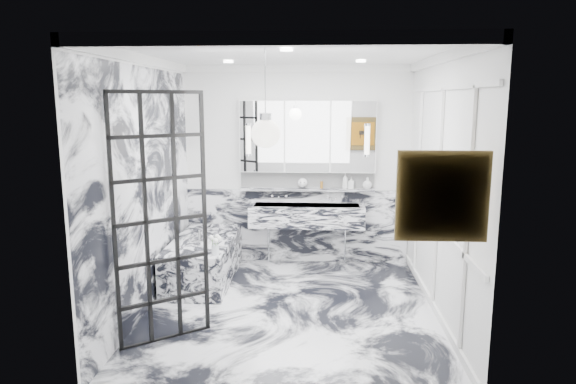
# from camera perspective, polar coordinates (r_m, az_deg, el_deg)

# --- Properties ---
(floor) EXTENTS (3.60, 3.60, 0.00)m
(floor) POSITION_cam_1_polar(r_m,az_deg,el_deg) (5.94, 0.21, -12.85)
(floor) COLOR white
(floor) RESTS_ON ground
(ceiling) EXTENTS (3.60, 3.60, 0.00)m
(ceiling) POSITION_cam_1_polar(r_m,az_deg,el_deg) (5.48, 0.23, 15.15)
(ceiling) COLOR white
(ceiling) RESTS_ON wall_back
(wall_back) EXTENTS (3.60, 0.00, 3.60)m
(wall_back) POSITION_cam_1_polar(r_m,az_deg,el_deg) (7.32, 1.00, 2.95)
(wall_back) COLOR white
(wall_back) RESTS_ON floor
(wall_front) EXTENTS (3.60, 0.00, 3.60)m
(wall_front) POSITION_cam_1_polar(r_m,az_deg,el_deg) (3.79, -1.28, -4.02)
(wall_front) COLOR white
(wall_front) RESTS_ON floor
(wall_left) EXTENTS (0.00, 3.60, 3.60)m
(wall_left) POSITION_cam_1_polar(r_m,az_deg,el_deg) (5.85, -15.62, 0.71)
(wall_left) COLOR white
(wall_left) RESTS_ON floor
(wall_right) EXTENTS (0.00, 3.60, 3.60)m
(wall_right) POSITION_cam_1_polar(r_m,az_deg,el_deg) (5.69, 16.54, 0.39)
(wall_right) COLOR white
(wall_right) RESTS_ON floor
(marble_clad_back) EXTENTS (3.18, 0.05, 1.05)m
(marble_clad_back) POSITION_cam_1_polar(r_m,az_deg,el_deg) (7.46, 0.97, -3.75)
(marble_clad_back) COLOR white
(marble_clad_back) RESTS_ON floor
(marble_clad_left) EXTENTS (0.02, 3.56, 2.68)m
(marble_clad_left) POSITION_cam_1_polar(r_m,az_deg,el_deg) (5.86, -15.46, 0.13)
(marble_clad_left) COLOR white
(marble_clad_left) RESTS_ON floor
(panel_molding) EXTENTS (0.03, 3.40, 2.30)m
(panel_molding) POSITION_cam_1_polar(r_m,az_deg,el_deg) (5.70, 16.29, -0.60)
(panel_molding) COLOR white
(panel_molding) RESTS_ON floor
(soap_bottle_a) EXTENTS (0.09, 0.09, 0.22)m
(soap_bottle_a) POSITION_cam_1_polar(r_m,az_deg,el_deg) (7.27, 6.38, 1.23)
(soap_bottle_a) COLOR #8C5919
(soap_bottle_a) RESTS_ON ledge
(soap_bottle_b) EXTENTS (0.09, 0.09, 0.17)m
(soap_bottle_b) POSITION_cam_1_polar(r_m,az_deg,el_deg) (7.27, 7.05, 1.03)
(soap_bottle_b) COLOR #4C4C51
(soap_bottle_b) RESTS_ON ledge
(soap_bottle_c) EXTENTS (0.17, 0.17, 0.16)m
(soap_bottle_c) POSITION_cam_1_polar(r_m,az_deg,el_deg) (7.29, 8.80, 0.99)
(soap_bottle_c) COLOR silver
(soap_bottle_c) RESTS_ON ledge
(face_pot) EXTENTS (0.14, 0.14, 0.14)m
(face_pot) POSITION_cam_1_polar(r_m,az_deg,el_deg) (7.26, 1.64, 1.02)
(face_pot) COLOR white
(face_pot) RESTS_ON ledge
(amber_bottle) EXTENTS (0.04, 0.04, 0.10)m
(amber_bottle) POSITION_cam_1_polar(r_m,az_deg,el_deg) (7.26, 3.75, 0.80)
(amber_bottle) COLOR #8C5919
(amber_bottle) RESTS_ON ledge
(flower_vase) EXTENTS (0.09, 0.09, 0.12)m
(flower_vase) POSITION_cam_1_polar(r_m,az_deg,el_deg) (6.04, -8.08, -6.41)
(flower_vase) COLOR silver
(flower_vase) RESTS_ON bathtub
(crittall_door) EXTENTS (0.74, 0.54, 2.40)m
(crittall_door) POSITION_cam_1_polar(r_m,az_deg,el_deg) (5.02, -13.90, -3.09)
(crittall_door) COLOR black
(crittall_door) RESTS_ON floor
(artwork) EXTENTS (0.56, 0.05, 0.56)m
(artwork) POSITION_cam_1_polar(r_m,az_deg,el_deg) (3.87, 16.78, -0.47)
(artwork) COLOR #BA7F13
(artwork) RESTS_ON wall_front
(pendant_light) EXTENTS (0.25, 0.25, 0.25)m
(pendant_light) POSITION_cam_1_polar(r_m,az_deg,el_deg) (4.33, -2.51, 6.51)
(pendant_light) COLOR white
(pendant_light) RESTS_ON ceiling
(trough_sink) EXTENTS (1.60, 0.45, 0.30)m
(trough_sink) POSITION_cam_1_polar(r_m,az_deg,el_deg) (7.19, 2.09, -2.61)
(trough_sink) COLOR silver
(trough_sink) RESTS_ON wall_back
(ledge) EXTENTS (1.90, 0.14, 0.04)m
(ledge) POSITION_cam_1_polar(r_m,az_deg,el_deg) (7.29, 2.14, 0.29)
(ledge) COLOR silver
(ledge) RESTS_ON wall_back
(subway_tile) EXTENTS (1.90, 0.03, 0.23)m
(subway_tile) POSITION_cam_1_polar(r_m,az_deg,el_deg) (7.33, 2.16, 1.41)
(subway_tile) COLOR white
(subway_tile) RESTS_ON wall_back
(mirror_cabinet) EXTENTS (1.90, 0.16, 1.00)m
(mirror_cabinet) POSITION_cam_1_polar(r_m,az_deg,el_deg) (7.20, 2.18, 6.18)
(mirror_cabinet) COLOR white
(mirror_cabinet) RESTS_ON wall_back
(sconce_left) EXTENTS (0.07, 0.07, 0.40)m
(sconce_left) POSITION_cam_1_polar(r_m,az_deg,el_deg) (7.17, -4.43, 5.82)
(sconce_left) COLOR white
(sconce_left) RESTS_ON mirror_cabinet
(sconce_right) EXTENTS (0.07, 0.07, 0.40)m
(sconce_right) POSITION_cam_1_polar(r_m,az_deg,el_deg) (7.14, 8.79, 5.71)
(sconce_right) COLOR white
(sconce_right) RESTS_ON mirror_cabinet
(bathtub) EXTENTS (0.75, 1.65, 0.55)m
(bathtub) POSITION_cam_1_polar(r_m,az_deg,el_deg) (6.84, -9.33, -7.39)
(bathtub) COLOR silver
(bathtub) RESTS_ON floor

